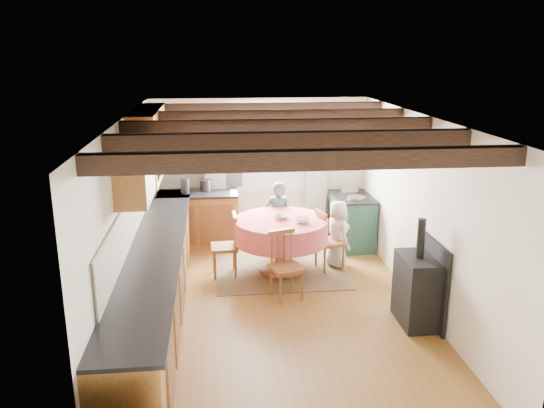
{
  "coord_description": "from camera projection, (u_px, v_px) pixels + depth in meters",
  "views": [
    {
      "loc": [
        -0.75,
        -6.26,
        3.16
      ],
      "look_at": [
        0.0,
        0.8,
        1.15
      ],
      "focal_mm": 36.08,
      "sensor_mm": 36.0,
      "label": 1
    }
  ],
  "objects": [
    {
      "name": "rug",
      "position": [
        281.0,
        272.0,
        8.05
      ],
      "size": [
        1.89,
        1.47,
        0.01
      ],
      "primitive_type": "cube",
      "color": "brown",
      "rests_on": "floor"
    },
    {
      "name": "base_cabinet_left",
      "position": [
        157.0,
        281.0,
        6.65
      ],
      "size": [
        0.6,
        5.3,
        0.88
      ],
      "primitive_type": "cube",
      "color": "#A26C33",
      "rests_on": "floor"
    },
    {
      "name": "beam_a",
      "position": [
        309.0,
        160.0,
        4.38
      ],
      "size": [
        3.6,
        0.16,
        0.16
      ],
      "primitive_type": "cube",
      "color": "#392319",
      "rests_on": "ceiling"
    },
    {
      "name": "base_cabinet_back",
      "position": [
        198.0,
        220.0,
        9.04
      ],
      "size": [
        1.3,
        0.6,
        0.88
      ],
      "primitive_type": "cube",
      "color": "#A26C33",
      "rests_on": "floor"
    },
    {
      "name": "curtain_right",
      "position": [
        316.0,
        176.0,
        9.26
      ],
      "size": [
        0.35,
        0.1,
        2.1
      ],
      "primitive_type": "cube",
      "color": "silver",
      "rests_on": "wall_back"
    },
    {
      "name": "wall_back",
      "position": [
        260.0,
        170.0,
        9.23
      ],
      "size": [
        3.6,
        0.0,
        2.4
      ],
      "primitive_type": "cube",
      "color": "silver",
      "rests_on": "ground"
    },
    {
      "name": "chair_near",
      "position": [
        286.0,
        266.0,
        7.1
      ],
      "size": [
        0.5,
        0.51,
        0.91
      ],
      "primitive_type": null,
      "rotation": [
        0.0,
        0.0,
        0.32
      ],
      "color": "brown",
      "rests_on": "floor"
    },
    {
      "name": "chair_right",
      "position": [
        330.0,
        240.0,
        8.06
      ],
      "size": [
        0.49,
        0.47,
        0.91
      ],
      "primitive_type": null,
      "rotation": [
        0.0,
        0.0,
        1.79
      ],
      "color": "brown",
      "rests_on": "floor"
    },
    {
      "name": "beam_d",
      "position": [
        270.0,
        116.0,
        7.25
      ],
      "size": [
        3.6,
        0.16,
        0.16
      ],
      "primitive_type": "cube",
      "color": "#392319",
      "rests_on": "ceiling"
    },
    {
      "name": "wall_right",
      "position": [
        423.0,
        213.0,
        6.78
      ],
      "size": [
        0.0,
        5.5,
        2.4
      ],
      "primitive_type": "cube",
      "color": "silver",
      "rests_on": "ground"
    },
    {
      "name": "wall_front",
      "position": [
        324.0,
        330.0,
        3.97
      ],
      "size": [
        3.6,
        0.0,
        2.4
      ],
      "primitive_type": "cube",
      "color": "silver",
      "rests_on": "ground"
    },
    {
      "name": "chair_left",
      "position": [
        224.0,
        245.0,
        7.85
      ],
      "size": [
        0.42,
        0.4,
        0.91
      ],
      "primitive_type": null,
      "rotation": [
        0.0,
        0.0,
        -1.54
      ],
      "color": "brown",
      "rests_on": "floor"
    },
    {
      "name": "beam_b",
      "position": [
        292.0,
        140.0,
        5.34
      ],
      "size": [
        3.6,
        0.16,
        0.16
      ],
      "primitive_type": "cube",
      "color": "#392319",
      "rests_on": "ceiling"
    },
    {
      "name": "ceiling",
      "position": [
        279.0,
        118.0,
        6.27
      ],
      "size": [
        3.6,
        5.5,
        0.0
      ],
      "primitive_type": "cube",
      "color": "white",
      "rests_on": "ground"
    },
    {
      "name": "canister_wide",
      "position": [
        205.0,
        186.0,
        8.94
      ],
      "size": [
        0.17,
        0.17,
        0.19
      ],
      "primitive_type": "cylinder",
      "color": "#262628",
      "rests_on": "worktop_back"
    },
    {
      "name": "wall_plate",
      "position": [
        322.0,
        140.0,
        9.17
      ],
      "size": [
        0.3,
        0.02,
        0.3
      ],
      "primitive_type": "cylinder",
      "rotation": [
        1.57,
        0.0,
        0.0
      ],
      "color": "silver",
      "rests_on": "wall_back"
    },
    {
      "name": "canister_tall",
      "position": [
        185.0,
        186.0,
        8.79
      ],
      "size": [
        0.15,
        0.15,
        0.25
      ],
      "primitive_type": "cylinder",
      "color": "#262628",
      "rests_on": "worktop_back"
    },
    {
      "name": "child_far",
      "position": [
        278.0,
        219.0,
        8.57
      ],
      "size": [
        0.45,
        0.31,
        1.2
      ],
      "primitive_type": "imported",
      "rotation": [
        0.0,
        0.0,
        3.09
      ],
      "color": "#42616D",
      "rests_on": "floor"
    },
    {
      "name": "worktop_left",
      "position": [
        156.0,
        246.0,
        6.53
      ],
      "size": [
        0.64,
        5.3,
        0.04
      ],
      "primitive_type": "cube",
      "color": "black",
      "rests_on": "base_cabinet_left"
    },
    {
      "name": "floor",
      "position": [
        279.0,
        308.0,
        6.93
      ],
      "size": [
        3.6,
        5.5,
        0.0
      ],
      "primitive_type": "cube",
      "color": "brown",
      "rests_on": "ground"
    },
    {
      "name": "dining_table",
      "position": [
        281.0,
        246.0,
        7.94
      ],
      "size": [
        1.35,
        1.35,
        0.82
      ],
      "primitive_type": null,
      "color": "#F35C59",
      "rests_on": "floor"
    },
    {
      "name": "wall_cabinet_solid",
      "position": [
        134.0,
        170.0,
        5.95
      ],
      "size": [
        0.34,
        0.9,
        0.7
      ],
      "primitive_type": "cube",
      "color": "#A26C33",
      "rests_on": "wall_left"
    },
    {
      "name": "beam_e",
      "position": [
        264.0,
        108.0,
        8.21
      ],
      "size": [
        3.6,
        0.16,
        0.16
      ],
      "primitive_type": "cube",
      "color": "#392319",
      "rests_on": "ceiling"
    },
    {
      "name": "curtain_rod",
      "position": [
        266.0,
        111.0,
        8.87
      ],
      "size": [
        2.0,
        0.03,
        0.03
      ],
      "primitive_type": "cylinder",
      "rotation": [
        0.0,
        1.57,
        0.0
      ],
      "color": "black",
      "rests_on": "wall_back"
    },
    {
      "name": "bowl_b",
      "position": [
        302.0,
        220.0,
        7.67
      ],
      "size": [
        0.3,
        0.3,
        0.07
      ],
      "primitive_type": "imported",
      "rotation": [
        0.0,
        0.0,
        5.6
      ],
      "color": "silver",
      "rests_on": "dining_table"
    },
    {
      "name": "wall_left",
      "position": [
        127.0,
        223.0,
        6.41
      ],
      "size": [
        0.0,
        5.5,
        2.4
      ],
      "primitive_type": "cube",
      "color": "silver",
      "rests_on": "ground"
    },
    {
      "name": "wall_picture",
      "position": [
        371.0,
        143.0,
        8.84
      ],
      "size": [
        0.04,
        0.5,
        0.6
      ],
      "primitive_type": "cube",
      "color": "gold",
      "rests_on": "wall_right"
    },
    {
      "name": "worktop_back",
      "position": [
        197.0,
        194.0,
        8.9
      ],
      "size": [
        1.3,
        0.64,
        0.04
      ],
      "primitive_type": "cube",
      "color": "black",
      "rests_on": "base_cabinet_back"
    },
    {
      "name": "splash_left",
      "position": [
        132.0,
        215.0,
        6.7
      ],
      "size": [
        0.02,
        4.5,
        0.55
      ],
      "primitive_type": "cube",
      "color": "beige",
      "rests_on": "wall_left"
    },
    {
      "name": "window_frame",
      "position": [
        266.0,
        147.0,
        9.12
      ],
      "size": [
        1.34,
        0.03,
        1.54
      ],
      "primitive_type": "cube",
      "color": "white",
      "rests_on": "wall_back"
    },
    {
      "name": "window_pane",
      "position": [
        266.0,
        146.0,
        9.12
      ],
      "size": [
        1.2,
        0.01,
        1.4
      ],
      "primitive_type": "cube",
      "color": "white",
      "rests_on": "wall_back"
    },
    {
      "name": "cast_iron_stove",
      "position": [
        418.0,
        272.0,
        6.39
      ],
      "size": [
        0.39,
        0.65,
        1.31
      ],
      "primitive_type": null,
      "color": "black",
      "rests_on": "floor"
    },
    {
      "name": "child_right",
      "position": [
        338.0,
        234.0,
        8.16
      ],
      "size": [
        0.45,
        0.57,
        1.02
      ],
      "primitive_type": "imported",
      "rotation": [
        0.0,
        0.0,
        1.87
      ],
      "color": "beige",
      "rests_on": "floor"
    },
    {
      "name": "aga_range",
      "position": [
        352.0,
        220.0,
        9.02
      ],
      "size": [
        0.62,
        0.95,
        0.88
      ],
      "primitive_type": null,
      "color": "#1D4338",
      "rests_on": "floor"
    },
    {
      "name": "splash_back",
      "position": [
        200.0,
        172.0,
        9.11
      ],
      "size": [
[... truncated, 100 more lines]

